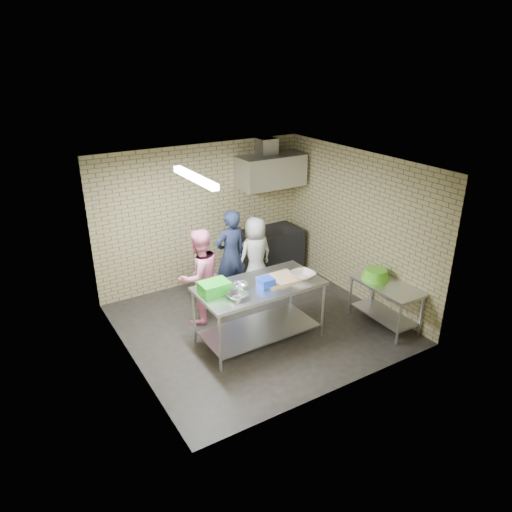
{
  "coord_description": "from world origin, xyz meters",
  "views": [
    {
      "loc": [
        -3.62,
        -5.9,
        4.24
      ],
      "look_at": [
        0.1,
        0.2,
        1.15
      ],
      "focal_mm": 33.48,
      "sensor_mm": 36.0,
      "label": 1
    }
  ],
  "objects_px": {
    "green_crate": "(214,288)",
    "green_basin": "(376,274)",
    "side_counter": "(385,304)",
    "man_navy": "(231,255)",
    "woman_white": "(255,255)",
    "woman_pink": "(200,277)",
    "blue_tub": "(266,282)",
    "prep_table": "(259,312)",
    "bottle_red": "(268,172)",
    "bottle_green": "(284,171)",
    "stove": "(271,251)"
  },
  "relations": [
    {
      "from": "green_crate",
      "to": "bottle_green",
      "type": "distance_m",
      "value": 3.6
    },
    {
      "from": "green_crate",
      "to": "woman_pink",
      "type": "distance_m",
      "value": 0.94
    },
    {
      "from": "side_counter",
      "to": "green_basin",
      "type": "height_order",
      "value": "green_basin"
    },
    {
      "from": "side_counter",
      "to": "woman_pink",
      "type": "relative_size",
      "value": 0.73
    },
    {
      "from": "stove",
      "to": "bottle_green",
      "type": "xyz_separation_m",
      "value": [
        0.45,
        0.24,
        1.57
      ]
    },
    {
      "from": "prep_table",
      "to": "stove",
      "type": "bearing_deg",
      "value": 52.83
    },
    {
      "from": "man_navy",
      "to": "woman_white",
      "type": "bearing_deg",
      "value": 174.96
    },
    {
      "from": "side_counter",
      "to": "woman_pink",
      "type": "xyz_separation_m",
      "value": [
        -2.54,
        1.71,
        0.44
      ]
    },
    {
      "from": "prep_table",
      "to": "green_crate",
      "type": "relative_size",
      "value": 4.5
    },
    {
      "from": "stove",
      "to": "woman_white",
      "type": "xyz_separation_m",
      "value": [
        -0.73,
        -0.58,
        0.28
      ]
    },
    {
      "from": "side_counter",
      "to": "blue_tub",
      "type": "relative_size",
      "value": 5.59
    },
    {
      "from": "green_basin",
      "to": "bottle_red",
      "type": "distance_m",
      "value": 3.01
    },
    {
      "from": "green_crate",
      "to": "woman_pink",
      "type": "relative_size",
      "value": 0.26
    },
    {
      "from": "prep_table",
      "to": "woman_white",
      "type": "relative_size",
      "value": 1.32
    },
    {
      "from": "stove",
      "to": "woman_white",
      "type": "height_order",
      "value": "woman_white"
    },
    {
      "from": "prep_table",
      "to": "blue_tub",
      "type": "height_order",
      "value": "blue_tub"
    },
    {
      "from": "prep_table",
      "to": "bottle_red",
      "type": "xyz_separation_m",
      "value": [
        1.61,
        2.29,
        1.55
      ]
    },
    {
      "from": "prep_table",
      "to": "stove",
      "type": "xyz_separation_m",
      "value": [
        1.56,
        2.05,
        -0.03
      ]
    },
    {
      "from": "woman_pink",
      "to": "woman_white",
      "type": "xyz_separation_m",
      "value": [
        1.36,
        0.46,
        -0.08
      ]
    },
    {
      "from": "prep_table",
      "to": "man_navy",
      "type": "distance_m",
      "value": 1.55
    },
    {
      "from": "bottle_green",
      "to": "blue_tub",
      "type": "bearing_deg",
      "value": -129.28
    },
    {
      "from": "prep_table",
      "to": "bottle_red",
      "type": "bearing_deg",
      "value": 54.98
    },
    {
      "from": "side_counter",
      "to": "woman_pink",
      "type": "height_order",
      "value": "woman_pink"
    },
    {
      "from": "green_crate",
      "to": "woman_white",
      "type": "height_order",
      "value": "woman_white"
    },
    {
      "from": "woman_pink",
      "to": "woman_white",
      "type": "height_order",
      "value": "woman_pink"
    },
    {
      "from": "side_counter",
      "to": "man_navy",
      "type": "distance_m",
      "value": 2.8
    },
    {
      "from": "woman_white",
      "to": "woman_pink",
      "type": "bearing_deg",
      "value": 13.38
    },
    {
      "from": "side_counter",
      "to": "woman_white",
      "type": "relative_size",
      "value": 0.82
    },
    {
      "from": "green_basin",
      "to": "man_navy",
      "type": "xyz_separation_m",
      "value": [
        -1.68,
        1.93,
        0.01
      ]
    },
    {
      "from": "bottle_green",
      "to": "prep_table",
      "type": "bearing_deg",
      "value": -131.2
    },
    {
      "from": "bottle_green",
      "to": "woman_pink",
      "type": "relative_size",
      "value": 0.09
    },
    {
      "from": "bottle_red",
      "to": "woman_pink",
      "type": "bearing_deg",
      "value": -149.09
    },
    {
      "from": "green_crate",
      "to": "man_navy",
      "type": "xyz_separation_m",
      "value": [
        1.01,
        1.36,
        -0.21
      ]
    },
    {
      "from": "woman_pink",
      "to": "bottle_red",
      "type": "bearing_deg",
      "value": -161.35
    },
    {
      "from": "prep_table",
      "to": "green_crate",
      "type": "distance_m",
      "value": 0.91
    },
    {
      "from": "prep_table",
      "to": "woman_pink",
      "type": "distance_m",
      "value": 1.19
    },
    {
      "from": "side_counter",
      "to": "stove",
      "type": "xyz_separation_m",
      "value": [
        -0.45,
        2.75,
        0.08
      ]
    },
    {
      "from": "prep_table",
      "to": "woman_white",
      "type": "xyz_separation_m",
      "value": [
        0.83,
        1.47,
        0.25
      ]
    },
    {
      "from": "prep_table",
      "to": "man_navy",
      "type": "bearing_deg",
      "value": 78.26
    },
    {
      "from": "blue_tub",
      "to": "man_navy",
      "type": "height_order",
      "value": "man_navy"
    },
    {
      "from": "green_crate",
      "to": "blue_tub",
      "type": "height_order",
      "value": "green_crate"
    },
    {
      "from": "green_crate",
      "to": "green_basin",
      "type": "relative_size",
      "value": 0.93
    },
    {
      "from": "side_counter",
      "to": "woman_white",
      "type": "distance_m",
      "value": 2.5
    },
    {
      "from": "side_counter",
      "to": "woman_white",
      "type": "xyz_separation_m",
      "value": [
        -1.18,
        2.17,
        0.36
      ]
    },
    {
      "from": "green_crate",
      "to": "man_navy",
      "type": "bearing_deg",
      "value": 53.45
    },
    {
      "from": "man_navy",
      "to": "woman_white",
      "type": "relative_size",
      "value": 1.15
    },
    {
      "from": "green_crate",
      "to": "blue_tub",
      "type": "distance_m",
      "value": 0.78
    },
    {
      "from": "prep_table",
      "to": "bottle_green",
      "type": "relative_size",
      "value": 12.88
    },
    {
      "from": "bottle_green",
      "to": "woman_pink",
      "type": "bearing_deg",
      "value": -153.24
    },
    {
      "from": "green_basin",
      "to": "woman_pink",
      "type": "relative_size",
      "value": 0.28
    }
  ]
}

